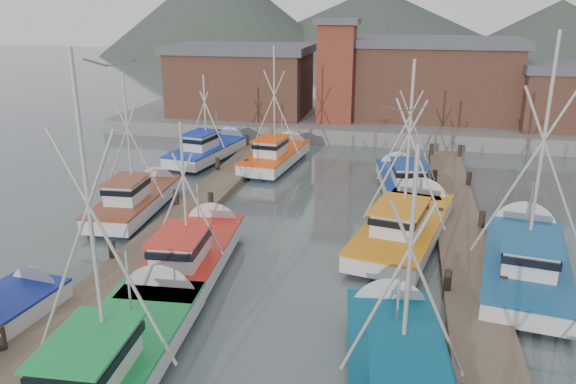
% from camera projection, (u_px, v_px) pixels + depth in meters
% --- Properties ---
extents(ground, '(260.00, 260.00, 0.00)m').
position_uv_depth(ground, '(263.00, 354.00, 18.19)').
color(ground, '#43514E').
rests_on(ground, ground).
extents(dock_left, '(2.30, 46.00, 1.50)m').
position_uv_depth(dock_left, '(124.00, 273.00, 23.26)').
color(dock_left, brown).
rests_on(dock_left, ground).
extents(dock_right, '(2.30, 46.00, 1.50)m').
position_uv_depth(dock_right, '(476.00, 309.00, 20.49)').
color(dock_right, brown).
rests_on(dock_right, ground).
extents(quay, '(44.00, 16.00, 1.20)m').
position_uv_depth(quay, '(362.00, 120.00, 52.33)').
color(quay, gray).
rests_on(quay, ground).
extents(shed_left, '(12.72, 8.48, 6.20)m').
position_uv_depth(shed_left, '(241.00, 79.00, 51.47)').
color(shed_left, brown).
rests_on(shed_left, quay).
extents(shed_center, '(14.84, 9.54, 6.90)m').
position_uv_depth(shed_center, '(431.00, 77.00, 49.85)').
color(shed_center, brown).
rests_on(shed_center, quay).
extents(shed_right, '(8.48, 6.36, 5.20)m').
position_uv_depth(shed_right, '(572.00, 96.00, 45.16)').
color(shed_right, brown).
rests_on(shed_right, quay).
extents(lookout_tower, '(3.60, 3.60, 8.50)m').
position_uv_depth(lookout_tower, '(336.00, 70.00, 47.45)').
color(lookout_tower, brown).
rests_on(lookout_tower, quay).
extents(distant_hills, '(175.00, 140.00, 42.00)m').
position_uv_depth(distant_hills, '(339.00, 53.00, 134.46)').
color(distant_hills, '#414C40').
rests_on(distant_hills, ground).
extents(boat_4, '(4.28, 9.99, 10.71)m').
position_uv_depth(boat_4, '(119.00, 353.00, 17.08)').
color(boat_4, '#101837').
rests_on(boat_4, ground).
extents(boat_5, '(3.94, 9.58, 8.37)m').
position_uv_depth(boat_5, '(398.00, 367.00, 16.42)').
color(boat_5, '#101837').
rests_on(boat_5, ground).
extents(boat_8, '(3.51, 9.33, 7.30)m').
position_uv_depth(boat_8, '(194.00, 254.00, 23.94)').
color(boat_8, '#101837').
rests_on(boat_8, ground).
extents(boat_9, '(5.16, 10.64, 9.54)m').
position_uv_depth(boat_9, '(407.00, 225.00, 27.09)').
color(boat_9, '#101837').
rests_on(boat_9, ground).
extents(boat_10, '(3.39, 8.44, 8.25)m').
position_uv_depth(boat_10, '(139.00, 199.00, 30.66)').
color(boat_10, '#101837').
rests_on(boat_10, ground).
extents(boat_11, '(4.62, 10.36, 10.88)m').
position_uv_depth(boat_11, '(525.00, 258.00, 23.51)').
color(boat_11, '#101837').
rests_on(boat_11, ground).
extents(boat_12, '(3.59, 8.90, 9.00)m').
position_uv_depth(boat_12, '(278.00, 155.00, 39.65)').
color(boat_12, '#101837').
rests_on(boat_12, ground).
extents(boat_13, '(3.89, 8.94, 8.47)m').
position_uv_depth(boat_13, '(404.00, 182.00, 33.71)').
color(boat_13, '#101837').
rests_on(boat_13, ground).
extents(boat_14, '(4.06, 9.03, 6.91)m').
position_uv_depth(boat_14, '(211.00, 150.00, 41.23)').
color(boat_14, '#101837').
rests_on(boat_14, ground).
extents(gull_near, '(1.55, 0.62, 0.24)m').
position_uv_depth(gull_near, '(109.00, 64.00, 14.94)').
color(gull_near, slate).
rests_on(gull_near, ground).
extents(gull_far, '(1.55, 0.64, 0.24)m').
position_uv_depth(gull_far, '(404.00, 109.00, 19.68)').
color(gull_far, slate).
rests_on(gull_far, ground).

